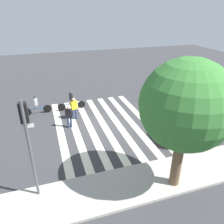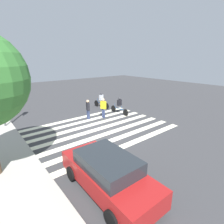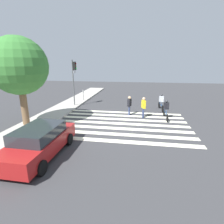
# 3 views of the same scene
# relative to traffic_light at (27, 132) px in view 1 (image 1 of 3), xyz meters

# --- Properties ---
(ground_plane) EXTENTS (60.00, 60.00, 0.00)m
(ground_plane) POSITION_rel_traffic_light_xyz_m (-4.69, -5.37, -3.35)
(ground_plane) COLOR #38383A
(sidewalk_curb) EXTENTS (36.00, 2.50, 0.14)m
(sidewalk_curb) POSITION_rel_traffic_light_xyz_m (-4.69, 0.88, -3.28)
(sidewalk_curb) COLOR #ADA89E
(sidewalk_curb) RESTS_ON ground_plane
(crosswalk_stripes) EXTENTS (6.76, 10.00, 0.01)m
(crosswalk_stripes) POSITION_rel_traffic_light_xyz_m (-4.69, -5.37, -3.35)
(crosswalk_stripes) COLOR #F2EDCC
(crosswalk_stripes) RESTS_ON ground_plane
(traffic_light) EXTENTS (0.60, 0.50, 4.79)m
(traffic_light) POSITION_rel_traffic_light_xyz_m (0.00, 0.00, 0.00)
(traffic_light) COLOR #515456
(traffic_light) RESTS_ON ground_plane
(street_tree) EXTENTS (3.88, 3.88, 6.22)m
(street_tree) POSITION_rel_traffic_light_xyz_m (-6.27, 1.45, 0.90)
(street_tree) COLOR brown
(street_tree) RESTS_ON ground_plane
(pedestrian_adult_yellow_jacket) EXTENTS (0.51, 0.36, 1.70)m
(pedestrian_adult_yellow_jacket) POSITION_rel_traffic_light_xyz_m (-2.28, -5.81, -2.39)
(pedestrian_adult_yellow_jacket) COLOR navy
(pedestrian_adult_yellow_jacket) RESTS_ON ground_plane
(pedestrian_adult_blue_shirt) EXTENTS (0.53, 0.36, 1.74)m
(pedestrian_adult_blue_shirt) POSITION_rel_traffic_light_xyz_m (-2.84, -7.02, -2.36)
(pedestrian_adult_blue_shirt) COLOR navy
(pedestrian_adult_blue_shirt) RESTS_ON ground_plane
(cyclist_far_lane) EXTENTS (2.31, 0.41, 1.59)m
(cyclist_far_lane) POSITION_rel_traffic_light_xyz_m (-2.88, -8.85, -2.49)
(cyclist_far_lane) COLOR black
(cyclist_far_lane) RESTS_ON ground_plane
(cyclist_mid_street) EXTENTS (2.25, 0.42, 1.62)m
(cyclist_mid_street) POSITION_rel_traffic_light_xyz_m (-0.10, -8.77, -2.48)
(cyclist_mid_street) COLOR black
(cyclist_mid_street) RESTS_ON ground_plane
(car_parked_silver_sedan) EXTENTS (4.59, 2.03, 1.52)m
(car_parked_silver_sedan) POSITION_rel_traffic_light_xyz_m (-10.06, -1.91, -2.57)
(car_parked_silver_sedan) COLOR maroon
(car_parked_silver_sedan) RESTS_ON ground_plane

